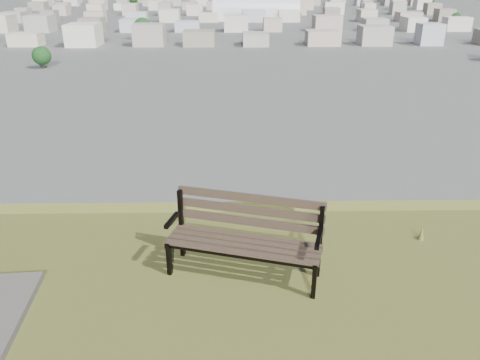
{
  "coord_description": "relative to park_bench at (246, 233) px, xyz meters",
  "views": [
    {
      "loc": [
        -0.03,
        -1.96,
        28.17
      ],
      "look_at": [
        0.08,
        4.46,
        25.3
      ],
      "focal_mm": 35.0,
      "sensor_mm": 36.0,
      "label": 1
    }
  ],
  "objects": [
    {
      "name": "city_trees",
      "position": [
        -26.5,
        316.45,
        -20.67
      ],
      "size": [
        406.52,
        387.2,
        9.98
      ],
      "color": "#332619",
      "rests_on": "ground"
    },
    {
      "name": "arena",
      "position": [
        15.93,
        309.36,
        -20.16
      ],
      "size": [
        55.11,
        26.3,
        22.66
      ],
      "rotation": [
        0.0,
        0.0,
        -0.07
      ],
      "color": "silver",
      "rests_on": "ground"
    },
    {
      "name": "city_blocks",
      "position": [
        -0.11,
        391.89,
        -22.0
      ],
      "size": [
        395.0,
        361.0,
        7.0
      ],
      "color": "silver",
      "rests_on": "ground"
    },
    {
      "name": "park_bench",
      "position": [
        0.0,
        0.0,
        0.0
      ],
      "size": [
        1.79,
        1.0,
        0.89
      ],
      "rotation": [
        0.0,
        0.0,
        -0.28
      ],
      "color": "#463428",
      "rests_on": "hilltop_mesa"
    }
  ]
}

